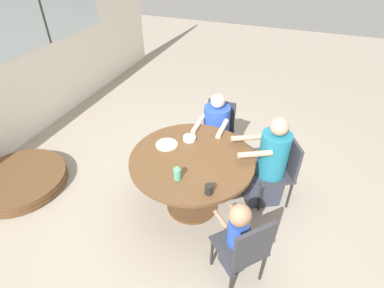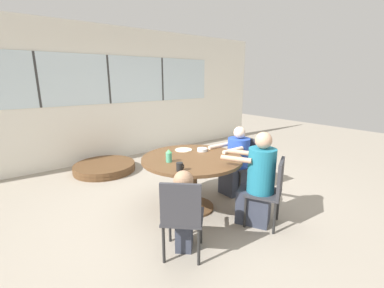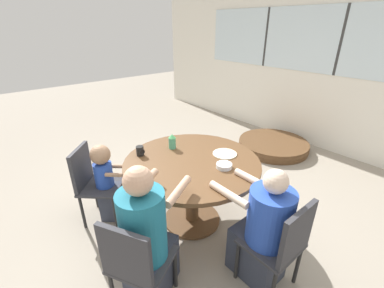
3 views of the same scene
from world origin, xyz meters
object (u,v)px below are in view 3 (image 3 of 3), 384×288
object	(u,v)px
chair_for_man_blue_shirt	(135,261)
chair_for_toddler	(92,179)
sippy_cup	(172,141)
bowl_white_shallow	(224,166)
folded_table_stack	(273,145)
person_woman_green_shirt	(263,233)
coffee_mug	(140,151)
person_toddler	(107,183)
chair_for_woman_green_shirt	(283,242)
person_man_blue_shirt	(147,241)

from	to	relation	value
chair_for_man_blue_shirt	chair_for_toddler	bearing A→B (deg)	144.52
sippy_cup	bowl_white_shallow	xyz separation A→B (m)	(0.64, 0.12, -0.06)
chair_for_man_blue_shirt	folded_table_stack	xyz separation A→B (m)	(-0.94, 3.11, -0.42)
chair_for_toddler	folded_table_stack	bearing A→B (deg)	128.02
person_woman_green_shirt	coffee_mug	size ratio (longest dim) A/B	10.62
person_toddler	bowl_white_shallow	bearing A→B (deg)	84.31
chair_for_toddler	folded_table_stack	size ratio (longest dim) A/B	0.73
bowl_white_shallow	chair_for_man_blue_shirt	bearing A→B (deg)	-79.55
chair_for_man_blue_shirt	person_toddler	size ratio (longest dim) A/B	0.96
chair_for_woman_green_shirt	person_woman_green_shirt	bearing A→B (deg)	90.00
person_woman_green_shirt	sippy_cup	size ratio (longest dim) A/B	6.47
person_woman_green_shirt	coffee_mug	bearing A→B (deg)	104.24
chair_for_toddler	bowl_white_shallow	xyz separation A→B (m)	(1.00, 0.90, 0.26)
chair_for_woman_green_shirt	bowl_white_shallow	world-z (taller)	chair_for_woman_green_shirt
chair_for_man_blue_shirt	bowl_white_shallow	world-z (taller)	chair_for_man_blue_shirt
person_woman_green_shirt	bowl_white_shallow	xyz separation A→B (m)	(-0.57, 0.14, 0.30)
chair_for_toddler	folded_table_stack	distance (m)	2.99
chair_for_toddler	person_toddler	bearing A→B (deg)	90.00
chair_for_toddler	bowl_white_shallow	size ratio (longest dim) A/B	5.74
chair_for_woman_green_shirt	bowl_white_shallow	distance (m)	0.80
coffee_mug	folded_table_stack	xyz separation A→B (m)	(-0.03, 2.52, -0.71)
bowl_white_shallow	folded_table_stack	distance (m)	2.29
person_toddler	folded_table_stack	distance (m)	2.87
chair_for_man_blue_shirt	sippy_cup	size ratio (longest dim) A/B	5.21
sippy_cup	person_toddler	bearing A→B (deg)	-110.83
sippy_cup	person_man_blue_shirt	bearing A→B (deg)	-46.05
chair_for_man_blue_shirt	folded_table_stack	world-z (taller)	chair_for_man_blue_shirt
person_toddler	folded_table_stack	xyz separation A→B (m)	(0.15, 2.84, -0.37)
person_man_blue_shirt	coffee_mug	distance (m)	0.98
chair_for_woman_green_shirt	folded_table_stack	world-z (taller)	chair_for_woman_green_shirt
person_woman_green_shirt	person_man_blue_shirt	bearing A→B (deg)	149.37
coffee_mug	bowl_white_shallow	xyz separation A→B (m)	(0.72, 0.47, -0.03)
sippy_cup	chair_for_woman_green_shirt	bearing A→B (deg)	-0.82
person_man_blue_shirt	coffee_mug	size ratio (longest dim) A/B	11.75
person_woman_green_shirt	chair_for_toddler	bearing A→B (deg)	115.85
person_toddler	coffee_mug	world-z (taller)	person_toddler
folded_table_stack	sippy_cup	bearing A→B (deg)	-87.19
coffee_mug	chair_for_toddler	bearing A→B (deg)	-123.08
chair_for_toddler	bowl_white_shallow	distance (m)	1.37
chair_for_woman_green_shirt	folded_table_stack	distance (m)	2.69
folded_table_stack	person_man_blue_shirt	bearing A→B (deg)	-73.69
chair_for_man_blue_shirt	sippy_cup	distance (m)	1.30
person_man_blue_shirt	person_toddler	world-z (taller)	person_man_blue_shirt
chair_for_woman_green_shirt	sippy_cup	distance (m)	1.43
coffee_mug	chair_for_man_blue_shirt	bearing A→B (deg)	-32.83
person_woman_green_shirt	bowl_white_shallow	bearing A→B (deg)	76.05
sippy_cup	person_woman_green_shirt	bearing A→B (deg)	-0.92
bowl_white_shallow	chair_for_toddler	bearing A→B (deg)	-137.93
chair_for_man_blue_shirt	person_man_blue_shirt	distance (m)	0.17
person_woman_green_shirt	coffee_mug	world-z (taller)	person_woman_green_shirt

